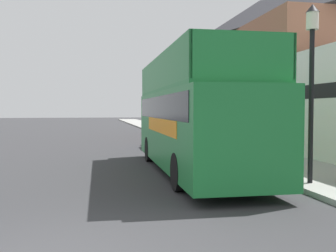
% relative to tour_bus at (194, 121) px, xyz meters
% --- Properties ---
extents(ground_plane, '(144.00, 144.00, 0.00)m').
position_rel_tour_bus_xyz_m(ground_plane, '(-3.92, 13.79, -1.73)').
color(ground_plane, '#333335').
extents(sidewalk, '(3.30, 108.00, 0.14)m').
position_rel_tour_bus_xyz_m(sidewalk, '(3.49, 10.79, -1.66)').
color(sidewalk, '#999993').
rests_on(sidewalk, ground_plane).
extents(brick_terrace_rear, '(6.00, 19.16, 9.62)m').
position_rel_tour_bus_xyz_m(brick_terrace_rear, '(8.14, 13.00, 3.08)').
color(brick_terrace_rear, '#9E664C').
rests_on(brick_terrace_rear, ground_plane).
extents(tour_bus, '(2.63, 9.74, 3.83)m').
position_rel_tour_bus_xyz_m(tour_bus, '(0.00, 0.00, 0.00)').
color(tour_bus, '#1E7A38').
rests_on(tour_bus, ground_plane).
extents(parked_car_ahead_of_bus, '(1.95, 4.30, 1.36)m').
position_rel_tour_bus_xyz_m(parked_car_ahead_of_bus, '(0.70, 8.19, -1.09)').
color(parked_car_ahead_of_bus, navy).
rests_on(parked_car_ahead_of_bus, ground_plane).
extents(lamp_post_nearest, '(0.35, 0.35, 4.75)m').
position_rel_tour_bus_xyz_m(lamp_post_nearest, '(2.39, -3.18, 1.68)').
color(lamp_post_nearest, black).
rests_on(lamp_post_nearest, sidewalk).
extents(lamp_post_second, '(0.35, 0.35, 4.54)m').
position_rel_tour_bus_xyz_m(lamp_post_second, '(2.45, 4.23, 1.55)').
color(lamp_post_second, black).
rests_on(lamp_post_second, sidewalk).
extents(lamp_post_third, '(0.35, 0.35, 4.54)m').
position_rel_tour_bus_xyz_m(lamp_post_third, '(2.53, 11.64, 1.55)').
color(lamp_post_third, black).
rests_on(lamp_post_third, sidewalk).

